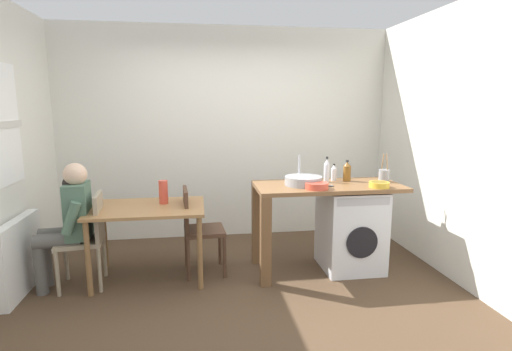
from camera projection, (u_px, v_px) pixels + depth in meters
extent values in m
plane|color=#4C3826|center=(242.00, 292.00, 3.70)|extent=(5.46, 5.46, 0.00)
cube|color=silver|center=(227.00, 134.00, 5.16)|extent=(4.60, 0.10, 2.70)
cube|color=silver|center=(466.00, 145.00, 3.77)|extent=(0.10, 3.80, 2.70)
cube|color=white|center=(20.00, 257.00, 3.64)|extent=(0.10, 0.80, 0.70)
cube|color=#9E7042|center=(148.00, 208.00, 3.90)|extent=(1.10, 0.76, 0.03)
cylinder|color=brown|center=(88.00, 259.00, 3.57)|extent=(0.05, 0.05, 0.71)
cylinder|color=brown|center=(200.00, 253.00, 3.72)|extent=(0.05, 0.05, 0.71)
cylinder|color=brown|center=(105.00, 236.00, 4.21)|extent=(0.05, 0.05, 0.71)
cylinder|color=brown|center=(199.00, 231.00, 4.36)|extent=(0.05, 0.05, 0.71)
cube|color=gray|center=(81.00, 241.00, 3.76)|extent=(0.43, 0.43, 0.04)
cube|color=gray|center=(99.00, 217.00, 3.76)|extent=(0.07, 0.38, 0.45)
cylinder|color=gray|center=(57.00, 273.00, 3.59)|extent=(0.04, 0.04, 0.45)
cylinder|color=gray|center=(66.00, 258.00, 3.93)|extent=(0.04, 0.04, 0.45)
cylinder|color=gray|center=(100.00, 269.00, 3.67)|extent=(0.04, 0.04, 0.45)
cylinder|color=gray|center=(105.00, 255.00, 4.02)|extent=(0.04, 0.04, 0.45)
cube|color=#4C3323|center=(204.00, 231.00, 4.08)|extent=(0.43, 0.43, 0.04)
cube|color=#4C3323|center=(186.00, 210.00, 4.00)|extent=(0.06, 0.38, 0.45)
cylinder|color=#4C3323|center=(220.00, 244.00, 4.33)|extent=(0.04, 0.04, 0.45)
cylinder|color=#4C3323|center=(224.00, 256.00, 3.98)|extent=(0.04, 0.04, 0.45)
cylinder|color=#4C3323|center=(186.00, 247.00, 4.25)|extent=(0.04, 0.04, 0.45)
cylinder|color=#4C3323|center=(188.00, 259.00, 3.90)|extent=(0.04, 0.04, 0.45)
cylinder|color=#595651|center=(41.00, 271.00, 3.64)|extent=(0.11, 0.11, 0.45)
cylinder|color=#595651|center=(46.00, 263.00, 3.81)|extent=(0.11, 0.11, 0.45)
cylinder|color=#595651|center=(57.00, 241.00, 3.63)|extent=(0.41, 0.18, 0.14)
cylinder|color=#595651|center=(62.00, 235.00, 3.80)|extent=(0.41, 0.18, 0.14)
cube|color=#4C6B56|center=(78.00, 211.00, 3.71)|extent=(0.23, 0.36, 0.52)
cylinder|color=#4C6B56|center=(71.00, 218.00, 3.51)|extent=(0.19, 0.11, 0.31)
cylinder|color=#4C6B56|center=(80.00, 207.00, 3.91)|extent=(0.19, 0.11, 0.31)
sphere|color=beige|center=(75.00, 174.00, 3.65)|extent=(0.21, 0.21, 0.21)
sphere|color=black|center=(69.00, 183.00, 3.65)|extent=(0.12, 0.12, 0.12)
cube|color=brown|center=(328.00, 186.00, 4.08)|extent=(1.50, 0.68, 0.04)
cube|color=brown|center=(266.00, 242.00, 3.78)|extent=(0.10, 0.10, 0.88)
cube|color=brown|center=(257.00, 224.00, 4.34)|extent=(0.10, 0.10, 0.88)
cube|color=silver|center=(350.00, 229.00, 4.20)|extent=(0.60, 0.60, 0.86)
cylinder|color=black|center=(362.00, 243.00, 3.91)|extent=(0.32, 0.02, 0.32)
cube|color=#B2B2B7|center=(364.00, 202.00, 3.84)|extent=(0.54, 0.01, 0.08)
cylinder|color=#9EA0A5|center=(303.00, 181.00, 4.03)|extent=(0.38, 0.38, 0.09)
cylinder|color=#B2B2B7|center=(299.00, 169.00, 4.19)|extent=(0.02, 0.02, 0.28)
cylinder|color=silver|center=(327.00, 173.00, 4.17)|extent=(0.06, 0.06, 0.19)
cone|color=silver|center=(327.00, 161.00, 4.15)|extent=(0.05, 0.05, 0.05)
cylinder|color=#262626|center=(327.00, 158.00, 4.15)|extent=(0.02, 0.02, 0.02)
cylinder|color=silver|center=(334.00, 175.00, 4.27)|extent=(0.06, 0.06, 0.13)
cone|color=silver|center=(334.00, 167.00, 4.25)|extent=(0.05, 0.05, 0.04)
cylinder|color=#262626|center=(334.00, 165.00, 4.25)|extent=(0.02, 0.02, 0.01)
cylinder|color=brown|center=(347.00, 174.00, 4.24)|extent=(0.08, 0.08, 0.16)
cone|color=brown|center=(347.00, 164.00, 4.22)|extent=(0.07, 0.07, 0.05)
cylinder|color=#262626|center=(347.00, 161.00, 4.21)|extent=(0.03, 0.03, 0.02)
cylinder|color=#D84C38|center=(317.00, 186.00, 3.85)|extent=(0.23, 0.23, 0.06)
cylinder|color=maroon|center=(317.00, 184.00, 3.85)|extent=(0.18, 0.18, 0.03)
cylinder|color=gray|center=(384.00, 176.00, 4.20)|extent=(0.11, 0.11, 0.13)
cylinder|color=#99724C|center=(383.00, 162.00, 4.18)|extent=(0.01, 0.04, 0.18)
cylinder|color=#99724C|center=(387.00, 162.00, 4.17)|extent=(0.01, 0.05, 0.18)
cylinder|color=gold|center=(379.00, 185.00, 3.92)|extent=(0.20, 0.20, 0.05)
cylinder|color=olive|center=(379.00, 183.00, 3.92)|extent=(0.16, 0.16, 0.03)
cylinder|color=#D84C38|center=(163.00, 192.00, 4.00)|extent=(0.09, 0.09, 0.24)
cube|color=#B2B2B7|center=(327.00, 186.00, 3.97)|extent=(0.15, 0.06, 0.01)
cube|color=#262628|center=(327.00, 186.00, 3.97)|extent=(0.15, 0.06, 0.01)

